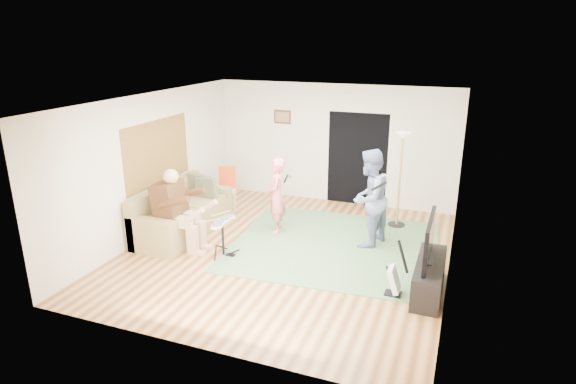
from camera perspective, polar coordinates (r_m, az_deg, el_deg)
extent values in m
plane|color=brown|center=(8.70, -0.12, -7.09)|extent=(6.00, 6.00, 0.00)
plane|color=white|center=(7.93, -0.13, 10.85)|extent=(6.00, 6.00, 0.00)
plane|color=olive|center=(9.62, -15.20, 4.53)|extent=(0.00, 2.05, 2.05)
plane|color=black|center=(10.91, 8.20, 3.85)|extent=(2.10, 0.00, 2.10)
cube|color=#3F2314|center=(11.26, -0.67, 8.89)|extent=(0.42, 0.03, 0.32)
cube|color=#4D7145|center=(8.97, 5.51, -6.31)|extent=(3.88, 3.56, 0.02)
cube|color=olive|center=(9.65, -12.18, -3.42)|extent=(0.93, 1.87, 0.46)
cube|color=olive|center=(9.78, -14.23, -1.81)|extent=(0.18, 2.30, 0.93)
cube|color=olive|center=(10.44, -9.16, -0.98)|extent=(0.93, 0.22, 0.66)
cube|color=olive|center=(8.82, -15.85, -5.10)|extent=(0.93, 0.22, 0.66)
cube|color=#492914|center=(8.84, -13.89, -1.00)|extent=(0.41, 0.54, 0.68)
sphere|color=tan|center=(8.66, -13.72, 1.79)|extent=(0.27, 0.27, 0.27)
cylinder|color=black|center=(8.52, -7.72, -5.46)|extent=(0.04, 0.04, 0.60)
cube|color=white|center=(8.41, -7.81, -3.63)|extent=(0.12, 0.60, 0.04)
imported|color=#F26970|center=(9.31, -1.39, -0.44)|extent=(0.51, 0.63, 1.48)
imported|color=slate|center=(8.78, 9.55, -0.76)|extent=(0.92, 1.04, 1.80)
cube|color=black|center=(7.52, 12.33, -11.72)|extent=(0.25, 0.20, 0.03)
cube|color=silver|center=(7.40, 12.46, -10.10)|extent=(0.19, 0.29, 0.39)
cylinder|color=black|center=(7.22, 13.46, -7.46)|extent=(0.20, 0.04, 0.50)
cylinder|color=black|center=(10.08, 12.72, -3.81)|extent=(0.35, 0.35, 0.03)
cylinder|color=#A78647|center=(9.79, 13.09, 1.19)|extent=(0.04, 0.04, 1.83)
cone|color=white|center=(9.56, 13.48, 6.56)|extent=(0.30, 0.30, 0.12)
cube|color=beige|center=(10.74, -7.24, 0.15)|extent=(0.51, 0.51, 0.04)
cube|color=#E54918|center=(10.80, -6.87, 1.98)|extent=(0.37, 0.21, 0.39)
cube|color=black|center=(7.62, 16.38, -9.64)|extent=(0.40, 1.40, 0.50)
cube|color=black|center=(7.37, 16.41, -5.45)|extent=(0.06, 1.16, 0.68)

